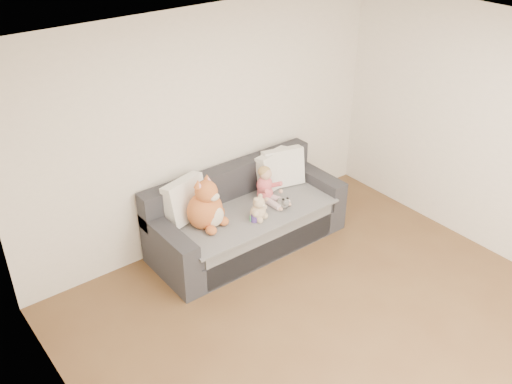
% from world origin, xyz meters
% --- Properties ---
extents(room_shell, '(5.00, 5.00, 5.00)m').
position_xyz_m(room_shell, '(0.00, 0.42, 1.30)').
color(room_shell, brown).
rests_on(room_shell, ground).
extents(sofa, '(2.20, 0.94, 0.85)m').
position_xyz_m(sofa, '(0.18, 2.06, 0.31)').
color(sofa, '#27272C').
rests_on(sofa, ground).
extents(cushion_left, '(0.53, 0.34, 0.47)m').
position_xyz_m(cushion_left, '(-0.46, 2.27, 0.70)').
color(cushion_left, white).
rests_on(cushion_left, sofa).
extents(cushion_right_back, '(0.49, 0.29, 0.44)m').
position_xyz_m(cushion_right_back, '(0.73, 2.23, 0.69)').
color(cushion_right_back, white).
rests_on(cushion_right_back, sofa).
extents(cushion_right_front, '(0.52, 0.33, 0.46)m').
position_xyz_m(cushion_right_front, '(0.83, 2.20, 0.69)').
color(cushion_right_front, white).
rests_on(cushion_right_front, sofa).
extents(toddler, '(0.29, 0.42, 0.41)m').
position_xyz_m(toddler, '(0.45, 2.03, 0.65)').
color(toddler, '#EB537F').
rests_on(toddler, sofa).
extents(plush_cat, '(0.48, 0.47, 0.60)m').
position_xyz_m(plush_cat, '(-0.36, 2.01, 0.69)').
color(plush_cat, '#C6642C').
rests_on(plush_cat, sofa).
extents(teddy_bear, '(0.22, 0.18, 0.29)m').
position_xyz_m(teddy_bear, '(0.14, 1.77, 0.59)').
color(teddy_bear, beige).
rests_on(teddy_bear, sofa).
extents(plush_cow, '(0.13, 0.20, 0.16)m').
position_xyz_m(plush_cow, '(0.49, 1.79, 0.54)').
color(plush_cow, white).
rests_on(plush_cow, sofa).
extents(sippy_cup, '(0.11, 0.08, 0.12)m').
position_xyz_m(sippy_cup, '(0.07, 1.76, 0.54)').
color(sippy_cup, '#573A9E').
rests_on(sippy_cup, sofa).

